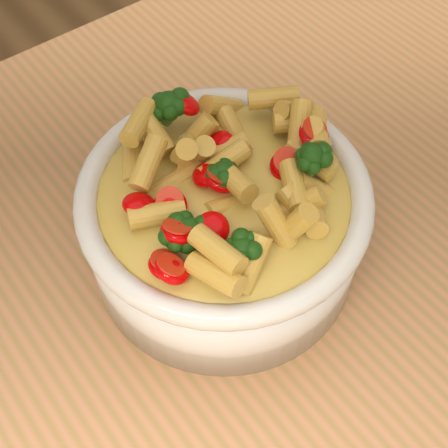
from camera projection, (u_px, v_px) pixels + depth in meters
table at (230, 350)px, 0.61m from camera, size 1.20×0.80×0.90m
serving_bowl at (224, 223)px, 0.51m from camera, size 0.23×0.23×0.10m
pasta_salad at (224, 174)px, 0.46m from camera, size 0.18×0.18×0.04m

